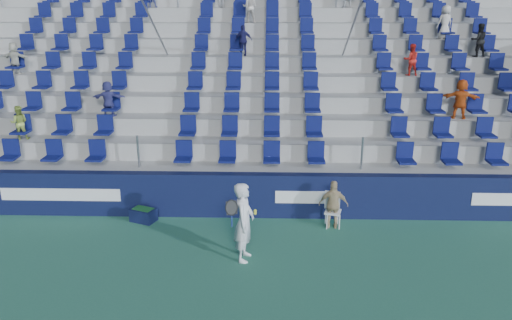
% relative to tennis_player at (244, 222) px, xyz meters
% --- Properties ---
extents(ground, '(70.00, 70.00, 0.00)m').
position_rel_tennis_player_xyz_m(ground, '(0.01, -0.84, -0.91)').
color(ground, '#307257').
rests_on(ground, ground).
extents(sponsor_wall, '(24.00, 0.32, 1.20)m').
position_rel_tennis_player_xyz_m(sponsor_wall, '(0.01, 2.31, -0.31)').
color(sponsor_wall, '#0F153A').
rests_on(sponsor_wall, ground).
extents(grandstand, '(24.00, 8.17, 6.63)m').
position_rel_tennis_player_xyz_m(grandstand, '(0.01, 7.40, 1.22)').
color(grandstand, '#9F9F9A').
rests_on(grandstand, ground).
extents(tennis_player, '(0.69, 0.72, 1.82)m').
position_rel_tennis_player_xyz_m(tennis_player, '(0.00, 0.00, 0.00)').
color(tennis_player, white).
rests_on(tennis_player, ground).
extents(line_judge_chair, '(0.48, 0.49, 0.90)m').
position_rel_tennis_player_xyz_m(line_judge_chair, '(2.17, 1.80, -0.40)').
color(line_judge_chair, white).
rests_on(line_judge_chair, ground).
extents(line_judge, '(0.77, 0.39, 1.27)m').
position_rel_tennis_player_xyz_m(line_judge, '(2.17, 1.66, -0.28)').
color(line_judge, tan).
rests_on(line_judge, ground).
extents(ball_bin, '(0.74, 0.62, 0.35)m').
position_rel_tennis_player_xyz_m(ball_bin, '(-2.75, 1.91, -0.72)').
color(ball_bin, '#11173E').
rests_on(ball_bin, ground).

